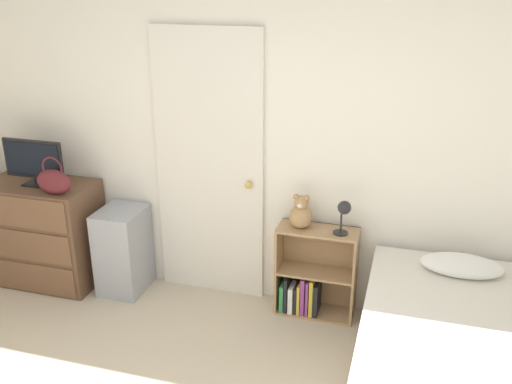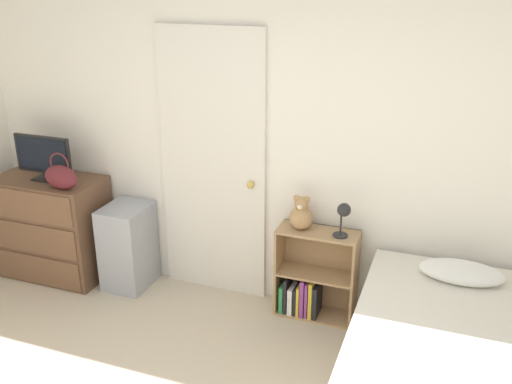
{
  "view_description": "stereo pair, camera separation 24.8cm",
  "coord_description": "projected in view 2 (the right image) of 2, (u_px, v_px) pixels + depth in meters",
  "views": [
    {
      "loc": [
        1.08,
        -1.6,
        2.44
      ],
      "look_at": [
        0.04,
        1.97,
        0.98
      ],
      "focal_mm": 40.0,
      "sensor_mm": 36.0,
      "label": 1
    },
    {
      "loc": [
        1.32,
        -1.52,
        2.44
      ],
      "look_at": [
        0.04,
        1.97,
        0.98
      ],
      "focal_mm": 40.0,
      "sensor_mm": 36.0,
      "label": 2
    }
  ],
  "objects": [
    {
      "name": "door_closed",
      "position": [
        213.0,
        167.0,
        4.31
      ],
      "size": [
        0.84,
        0.09,
        2.08
      ],
      "color": "silver",
      "rests_on": "ground_plane"
    },
    {
      "name": "teddy_bear",
      "position": [
        301.0,
        215.0,
        4.06
      ],
      "size": [
        0.17,
        0.17,
        0.26
      ],
      "color": "tan",
      "rests_on": "bookshelf"
    },
    {
      "name": "bed",
      "position": [
        450.0,
        382.0,
        3.17
      ],
      "size": [
        1.17,
        1.91,
        0.69
      ],
      "color": "#996B47",
      "rests_on": "ground_plane"
    },
    {
      "name": "wall_back",
      "position": [
        263.0,
        140.0,
        4.14
      ],
      "size": [
        10.0,
        0.06,
        2.55
      ],
      "color": "white",
      "rests_on": "ground_plane"
    },
    {
      "name": "bookshelf",
      "position": [
        311.0,
        282.0,
        4.23
      ],
      "size": [
        0.59,
        0.24,
        0.7
      ],
      "color": "tan",
      "rests_on": "ground_plane"
    },
    {
      "name": "tv",
      "position": [
        43.0,
        157.0,
        4.51
      ],
      "size": [
        0.51,
        0.16,
        0.36
      ],
      "color": "black",
      "rests_on": "dresser"
    },
    {
      "name": "desk_lamp",
      "position": [
        343.0,
        214.0,
        3.9
      ],
      "size": [
        0.12,
        0.12,
        0.26
      ],
      "color": "#262628",
      "rests_on": "bookshelf"
    },
    {
      "name": "storage_bin",
      "position": [
        128.0,
        246.0,
        4.6
      ],
      "size": [
        0.33,
        0.4,
        0.69
      ],
      "color": "#999EA8",
      "rests_on": "ground_plane"
    },
    {
      "name": "dresser",
      "position": [
        53.0,
        227.0,
        4.75
      ],
      "size": [
        0.87,
        0.5,
        0.86
      ],
      "color": "brown",
      "rests_on": "ground_plane"
    },
    {
      "name": "handbag",
      "position": [
        61.0,
        177.0,
        4.34
      ],
      "size": [
        0.29,
        0.11,
        0.29
      ],
      "color": "#591E23",
      "rests_on": "dresser"
    }
  ]
}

